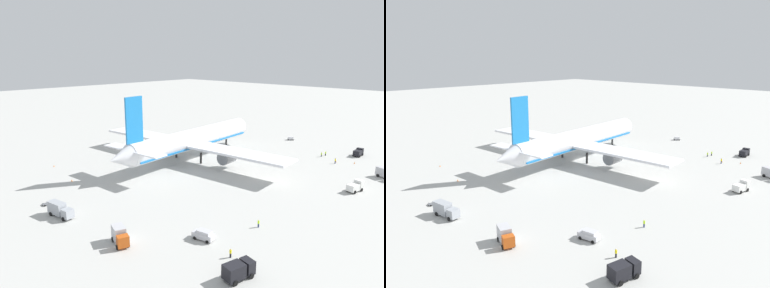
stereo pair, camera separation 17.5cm
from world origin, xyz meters
The scene contains 19 objects.
ground_plane centered at (0.00, 0.00, 0.00)m, with size 600.00×600.00×0.00m, color #B2B2AD.
airliner centered at (-1.19, -0.17, 6.79)m, with size 68.42×73.28×23.38m.
service_truck_0 centered at (42.80, -38.90, 1.33)m, with size 4.78×2.60×2.52m.
service_truck_1 centered at (-50.77, -30.08, 1.69)m, with size 3.72×5.55×3.19m.
service_truck_2 centered at (-53.14, -10.82, 1.65)m, with size 3.16×7.12×3.12m.
service_truck_3 centered at (-44.07, -52.59, 1.57)m, with size 5.58×3.46×2.80m.
service_truck_5 centered at (7.37, -51.23, 1.39)m, with size 5.09×3.06×2.85m.
service_van centered at (-38.71, -40.23, 1.03)m, with size 2.71×4.53×1.97m.
baggage_cart_0 centered at (-52.13, -2.60, 0.27)m, with size 3.24×1.76×0.40m.
baggage_cart_1 centered at (48.36, -9.44, 0.71)m, with size 2.63×2.88×1.30m.
ground_worker_0 centered at (28.17, -37.03, 0.91)m, with size 0.56×0.56×1.78m.
ground_worker_2 centered at (-27.04, -44.82, 0.84)m, with size 0.51×0.51×1.65m.
ground_worker_3 centered at (32.88, -30.14, 0.81)m, with size 0.52×0.52×1.60m.
ground_worker_4 centered at (-40.08, -47.89, 0.86)m, with size 0.56×0.56×1.70m.
ground_worker_5 centered at (35.13, -30.59, 0.83)m, with size 0.54×0.54×1.65m.
traffic_cone_0 centered at (-40.23, 8.57, 0.28)m, with size 0.36×0.36×0.55m, color orange.
traffic_cone_1 centered at (29.95, -36.56, 0.28)m, with size 0.36×0.36×0.55m, color orange.
traffic_cone_2 centered at (-37.58, 25.16, 0.28)m, with size 0.36×0.36×0.55m, color orange.
traffic_cone_3 centered at (32.49, -41.62, 0.28)m, with size 0.36×0.36×0.55m, color orange.
Camera 2 is at (-85.12, -82.80, 34.39)m, focal length 33.85 mm.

